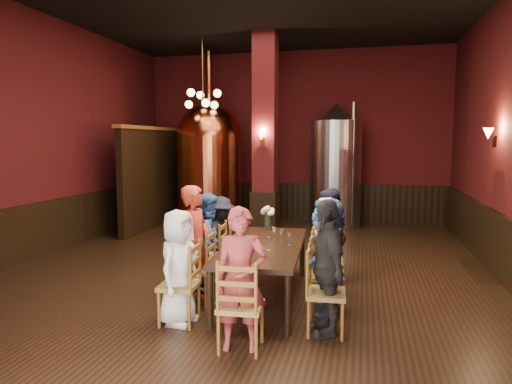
% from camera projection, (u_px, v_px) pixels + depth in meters
% --- Properties ---
extents(room, '(10.00, 10.02, 4.50)m').
position_uv_depth(room, '(247.00, 134.00, 7.42)').
color(room, black).
rests_on(room, ground).
extents(wainscot_right, '(0.08, 9.90, 1.00)m').
position_uv_depth(wainscot_right, '(508.00, 252.00, 6.71)').
color(wainscot_right, black).
rests_on(wainscot_right, ground).
extents(wainscot_back, '(7.90, 0.08, 1.00)m').
position_uv_depth(wainscot_back, '(293.00, 201.00, 12.41)').
color(wainscot_back, black).
rests_on(wainscot_back, ground).
extents(wainscot_left, '(0.08, 9.90, 1.00)m').
position_uv_depth(wainscot_left, '(42.00, 229.00, 8.52)').
color(wainscot_left, black).
rests_on(wainscot_left, ground).
extents(column, '(0.58, 0.58, 4.50)m').
position_uv_depth(column, '(265.00, 136.00, 10.20)').
color(column, '#400D11').
rests_on(column, ground).
extents(partition, '(0.22, 3.50, 2.40)m').
position_uv_depth(partition, '(155.00, 179.00, 11.36)').
color(partition, black).
rests_on(partition, ground).
extents(pendant_cluster, '(0.90, 0.90, 1.70)m').
position_uv_depth(pendant_cluster, '(203.00, 99.00, 10.54)').
color(pendant_cluster, '#A57226').
rests_on(pendant_cluster, room).
extents(sconce_wall, '(0.20, 0.20, 0.36)m').
position_uv_depth(sconce_wall, '(495.00, 137.00, 7.30)').
color(sconce_wall, black).
rests_on(sconce_wall, room).
extents(sconce_column, '(0.20, 0.20, 0.36)m').
position_uv_depth(sconce_column, '(262.00, 138.00, 9.91)').
color(sconce_column, black).
rests_on(sconce_column, column).
extents(dining_table, '(1.15, 2.46, 0.75)m').
position_uv_depth(dining_table, '(264.00, 249.00, 6.13)').
color(dining_table, black).
rests_on(dining_table, ground).
extents(chair_0, '(0.49, 0.49, 0.92)m').
position_uv_depth(chair_0, '(179.00, 285.00, 5.32)').
color(chair_0, brown).
rests_on(chair_0, ground).
extents(person_0, '(0.52, 0.71, 1.35)m').
position_uv_depth(person_0, '(179.00, 267.00, 5.30)').
color(person_0, silver).
rests_on(person_0, ground).
extents(chair_1, '(0.49, 0.49, 0.92)m').
position_uv_depth(chair_1, '(196.00, 269.00, 5.98)').
color(chair_1, brown).
rests_on(chair_1, ground).
extents(person_1, '(0.41, 0.59, 1.56)m').
position_uv_depth(person_1, '(196.00, 245.00, 5.94)').
color(person_1, '#A62B1C').
rests_on(person_1, ground).
extents(chair_2, '(0.49, 0.49, 0.92)m').
position_uv_depth(chair_2, '(210.00, 256.00, 6.63)').
color(chair_2, brown).
rests_on(chair_2, ground).
extents(person_2, '(0.41, 0.71, 1.39)m').
position_uv_depth(person_2, '(209.00, 241.00, 6.60)').
color(person_2, '#2A508F').
rests_on(person_2, ground).
extents(chair_3, '(0.49, 0.49, 0.92)m').
position_uv_depth(chair_3, '(221.00, 246.00, 7.28)').
color(chair_3, brown).
rests_on(chair_3, ground).
extents(person_3, '(0.52, 0.84, 1.26)m').
position_uv_depth(person_3, '(221.00, 236.00, 7.26)').
color(person_3, black).
rests_on(person_3, ground).
extents(chair_4, '(0.49, 0.49, 0.92)m').
position_uv_depth(chair_4, '(326.00, 293.00, 5.04)').
color(chair_4, brown).
rests_on(chair_4, ground).
extents(person_4, '(0.66, 0.96, 1.51)m').
position_uv_depth(person_4, '(327.00, 267.00, 5.00)').
color(person_4, black).
rests_on(person_4, ground).
extents(chair_5, '(0.49, 0.49, 0.92)m').
position_uv_depth(chair_5, '(327.00, 275.00, 5.69)').
color(chair_5, brown).
rests_on(chair_5, ground).
extents(person_5, '(0.54, 1.36, 1.44)m').
position_uv_depth(person_5, '(327.00, 255.00, 5.66)').
color(person_5, '#355FA1').
rests_on(person_5, ground).
extents(chair_6, '(0.49, 0.49, 0.92)m').
position_uv_depth(chair_6, '(328.00, 262.00, 6.34)').
color(chair_6, brown).
rests_on(chair_6, ground).
extents(person_6, '(0.58, 0.75, 1.36)m').
position_uv_depth(person_6, '(328.00, 246.00, 6.32)').
color(person_6, white).
rests_on(person_6, ground).
extents(chair_7, '(0.49, 0.49, 0.92)m').
position_uv_depth(chair_7, '(328.00, 250.00, 7.00)').
color(chair_7, brown).
rests_on(chair_7, ground).
extents(person_7, '(0.40, 0.72, 1.42)m').
position_uv_depth(person_7, '(329.00, 234.00, 6.97)').
color(person_7, '#201D3A').
rests_on(person_7, ground).
extents(chair_8, '(0.49, 0.49, 0.92)m').
position_uv_depth(chair_8, '(241.00, 306.00, 4.64)').
color(chair_8, brown).
rests_on(chair_8, ground).
extents(person_8, '(0.59, 0.45, 1.48)m').
position_uv_depth(person_8, '(241.00, 279.00, 4.61)').
color(person_8, maroon).
rests_on(person_8, ground).
extents(copper_kettle, '(1.83, 1.83, 4.33)m').
position_uv_depth(copper_kettle, '(210.00, 163.00, 11.51)').
color(copper_kettle, black).
rests_on(copper_kettle, ground).
extents(steel_vessel, '(1.57, 1.57, 3.04)m').
position_uv_depth(steel_vessel, '(336.00, 166.00, 11.26)').
color(steel_vessel, '#B2B2B7').
rests_on(steel_vessel, ground).
extents(rose_vase, '(0.22, 0.22, 0.38)m').
position_uv_depth(rose_vase, '(268.00, 214.00, 7.10)').
color(rose_vase, white).
rests_on(rose_vase, dining_table).
extents(wine_glass_0, '(0.07, 0.07, 0.17)m').
position_uv_depth(wine_glass_0, '(289.00, 239.00, 6.02)').
color(wine_glass_0, white).
rests_on(wine_glass_0, dining_table).
extents(wine_glass_1, '(0.07, 0.07, 0.17)m').
position_uv_depth(wine_glass_1, '(251.00, 242.00, 5.86)').
color(wine_glass_1, white).
rests_on(wine_glass_1, dining_table).
extents(wine_glass_2, '(0.07, 0.07, 0.17)m').
position_uv_depth(wine_glass_2, '(237.00, 242.00, 5.89)').
color(wine_glass_2, white).
rests_on(wine_glass_2, dining_table).
extents(wine_glass_3, '(0.07, 0.07, 0.17)m').
position_uv_depth(wine_glass_3, '(268.00, 244.00, 5.75)').
color(wine_glass_3, white).
rests_on(wine_glass_3, dining_table).
extents(wine_glass_4, '(0.07, 0.07, 0.17)m').
position_uv_depth(wine_glass_4, '(274.00, 233.00, 6.42)').
color(wine_glass_4, white).
rests_on(wine_glass_4, dining_table).
extents(wine_glass_5, '(0.07, 0.07, 0.17)m').
position_uv_depth(wine_glass_5, '(257.00, 243.00, 5.79)').
color(wine_glass_5, white).
rests_on(wine_glass_5, dining_table).
extents(wine_glass_6, '(0.07, 0.07, 0.17)m').
position_uv_depth(wine_glass_6, '(226.00, 253.00, 5.27)').
color(wine_glass_6, white).
rests_on(wine_glass_6, dining_table).
extents(wine_glass_7, '(0.07, 0.07, 0.17)m').
position_uv_depth(wine_glass_7, '(241.00, 240.00, 6.02)').
color(wine_glass_7, white).
rests_on(wine_glass_7, dining_table).
extents(wine_glass_8, '(0.07, 0.07, 0.17)m').
position_uv_depth(wine_glass_8, '(281.00, 235.00, 6.29)').
color(wine_glass_8, white).
rests_on(wine_glass_8, dining_table).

